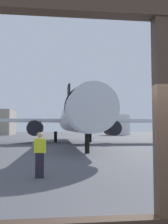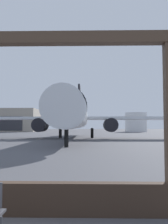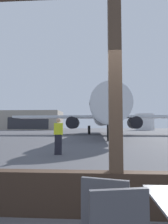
{
  "view_description": "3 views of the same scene",
  "coord_description": "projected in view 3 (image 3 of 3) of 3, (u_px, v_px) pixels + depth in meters",
  "views": [
    {
      "loc": [
        -1.51,
        -3.41,
        1.87
      ],
      "look_at": [
        0.92,
        17.93,
        3.31
      ],
      "focal_mm": 39.94,
      "sensor_mm": 36.0,
      "label": 1
    },
    {
      "loc": [
        2.81,
        -4.86,
        1.78
      ],
      "look_at": [
        2.41,
        14.43,
        2.93
      ],
      "focal_mm": 38.3,
      "sensor_mm": 36.0,
      "label": 2
    },
    {
      "loc": [
        -0.3,
        -3.04,
        1.33
      ],
      "look_at": [
        -1.54,
        17.17,
        2.83
      ],
      "focal_mm": 31.57,
      "sensor_mm": 36.0,
      "label": 3
    }
  ],
  "objects": [
    {
      "name": "cafe_chair_window_left",
      "position": [
        107.0,
        218.0,
        1.68
      ],
      "size": [
        0.47,
        0.47,
        0.9
      ],
      "color": "#4C4C51",
      "rests_on": "ground"
    },
    {
      "name": "distant_hangar",
      "position": [
        33.0,
        121.0,
        80.11
      ],
      "size": [
        22.43,
        12.81,
        7.55
      ],
      "color": "#9E9384",
      "rests_on": "ground"
    },
    {
      "name": "ground_crew_worker",
      "position": [
        58.0,
        136.0,
        9.43
      ],
      "size": [
        0.48,
        0.37,
        1.74
      ],
      "color": "black",
      "rests_on": "ground"
    },
    {
      "name": "airplane",
      "position": [
        103.0,
        115.0,
        31.43
      ],
      "size": [
        29.61,
        33.19,
        9.99
      ],
      "color": "silver",
      "rests_on": "ground"
    },
    {
      "name": "window_frame",
      "position": [
        115.0,
        128.0,
        3.01
      ],
      "size": [
        9.11,
        0.24,
        3.73
      ],
      "color": "#38281E",
      "rests_on": "ground"
    },
    {
      "name": "ground_plane",
      "position": [
        97.0,
        133.0,
        42.73
      ],
      "size": [
        220.0,
        220.0,
        0.0
      ],
      "primitive_type": "plane",
      "color": "#4C4C51"
    },
    {
      "name": "fuel_storage_tank",
      "position": [
        145.0,
        122.0,
        73.45
      ],
      "size": [
        6.9,
        6.9,
        6.09
      ],
      "primitive_type": "cylinder",
      "color": "white",
      "rests_on": "ground"
    }
  ]
}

